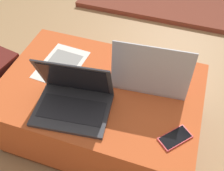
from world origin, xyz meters
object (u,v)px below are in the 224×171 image
at_px(laptop_near, 73,99).
at_px(laptop_far, 151,73).
at_px(cell_phone, 175,138).
at_px(paper_sheet, 61,64).

xyz_separation_m(laptop_near, laptop_far, (0.30, 0.27, 0.00)).
height_order(laptop_near, cell_phone, laptop_near).
bearing_deg(laptop_near, laptop_far, 35.08).
xyz_separation_m(cell_phone, paper_sheet, (-0.66, 0.26, -0.00)).
bearing_deg(paper_sheet, laptop_far, 7.95).
bearing_deg(laptop_far, laptop_near, 37.23).
height_order(laptop_near, laptop_far, laptop_far).
bearing_deg(laptop_near, paper_sheet, 120.81).
bearing_deg(paper_sheet, cell_phone, -17.59).
distance_m(cell_phone, paper_sheet, 0.70).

